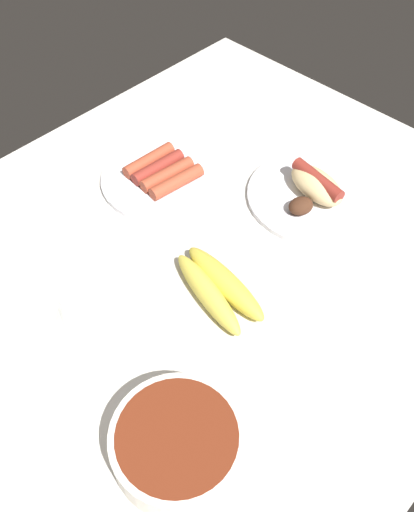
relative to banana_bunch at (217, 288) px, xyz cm
name	(u,v)px	position (x,y,z in cm)	size (l,w,h in cm)	color
ground_plane	(177,281)	(1.71, -7.18, -3.29)	(120.00, 90.00, 3.00)	silver
banana_bunch	(217,288)	(0.00, 0.00, 0.00)	(10.24, 18.28, 3.66)	gold
plate_sausages	(163,176)	(-12.16, -25.18, -0.73)	(22.92, 22.92, 3.43)	white
bowl_coleslaw	(11,321)	(25.55, -15.91, 1.82)	(14.25, 14.25, 15.93)	silver
plate_hotdog_assembled	(315,192)	(-27.48, -2.11, -0.13)	(24.09, 24.09, 5.61)	white
bowl_chili	(178,442)	(21.09, 13.26, 1.04)	(16.61, 16.61, 5.17)	white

